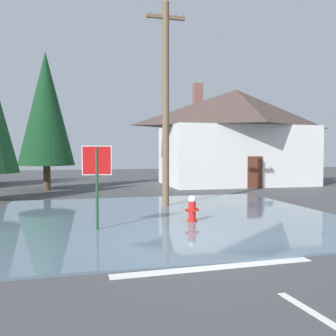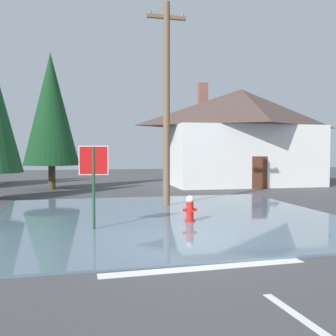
% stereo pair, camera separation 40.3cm
% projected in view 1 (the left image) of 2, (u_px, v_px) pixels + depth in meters
% --- Properties ---
extents(ground_plane, '(80.00, 80.00, 0.10)m').
position_uv_depth(ground_plane, '(194.00, 245.00, 8.81)').
color(ground_plane, '#424244').
extents(flood_puddle, '(11.62, 10.65, 0.06)m').
position_uv_depth(flood_puddle, '(166.00, 216.00, 12.38)').
color(flood_puddle, slate).
rests_on(flood_puddle, ground).
extents(lane_stop_bar, '(4.13, 0.41, 0.01)m').
position_uv_depth(lane_stop_bar, '(216.00, 267.00, 6.95)').
color(lane_stop_bar, silver).
rests_on(lane_stop_bar, ground).
extents(stop_sign_near, '(0.82, 0.14, 2.42)m').
position_uv_depth(stop_sign_near, '(97.00, 170.00, 10.09)').
color(stop_sign_near, '#1E4C28').
rests_on(stop_sign_near, ground).
extents(fire_hydrant, '(0.44, 0.38, 0.88)m').
position_uv_depth(fire_hydrant, '(192.00, 209.00, 11.34)').
color(fire_hydrant, red).
rests_on(fire_hydrant, ground).
extents(utility_pole, '(1.60, 0.28, 8.29)m').
position_uv_depth(utility_pole, '(166.00, 101.00, 14.60)').
color(utility_pole, brown).
rests_on(utility_pole, ground).
extents(house, '(10.65, 6.50, 7.13)m').
position_uv_depth(house, '(236.00, 135.00, 25.10)').
color(house, silver).
rests_on(house, ground).
extents(pine_tree_mid_left, '(3.28, 3.28, 8.20)m').
position_uv_depth(pine_tree_mid_left, '(46.00, 109.00, 21.27)').
color(pine_tree_mid_left, '#4C3823').
rests_on(pine_tree_mid_left, ground).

